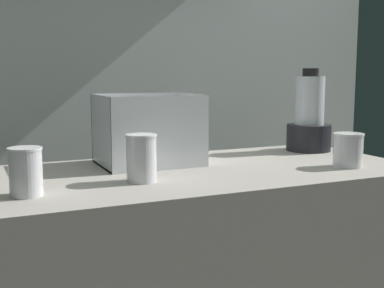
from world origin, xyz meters
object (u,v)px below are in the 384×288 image
carrot_display_bin (148,143)px  juice_cup_pomegranate_middle (348,152)px  juice_cup_orange_far_left (26,174)px  blender_pitcher (309,120)px  juice_cup_orange_left (141,161)px

carrot_display_bin → juice_cup_pomegranate_middle: size_ratio=2.93×
juice_cup_pomegranate_middle → carrot_display_bin: bearing=151.8°
carrot_display_bin → juice_cup_orange_far_left: carrot_display_bin is taller
blender_pitcher → juice_cup_orange_far_left: blender_pitcher is taller
juice_cup_orange_far_left → juice_cup_pomegranate_middle: 0.98m
blender_pitcher → carrot_display_bin: bearing=-177.8°
blender_pitcher → juice_cup_orange_far_left: (-1.07, -0.31, -0.06)m
juice_cup_orange_far_left → juice_cup_pomegranate_middle: juice_cup_orange_far_left is taller
blender_pitcher → juice_cup_orange_left: blender_pitcher is taller
juice_cup_orange_left → blender_pitcher: bearing=19.5°
juice_cup_pomegranate_middle → juice_cup_orange_far_left: bearing=179.0°
juice_cup_orange_far_left → juice_cup_orange_left: 0.31m
carrot_display_bin → juice_cup_orange_left: 0.27m
blender_pitcher → juice_cup_orange_far_left: size_ratio=2.62×
juice_cup_pomegranate_middle → blender_pitcher: bearing=74.0°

